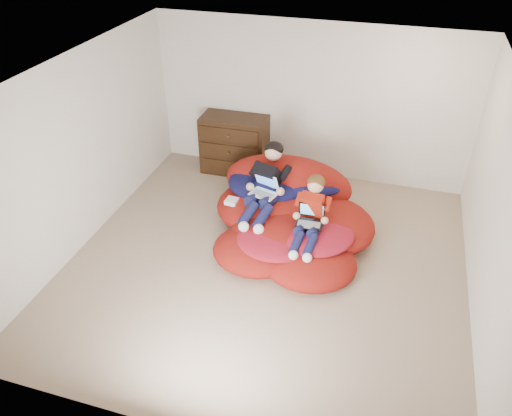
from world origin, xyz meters
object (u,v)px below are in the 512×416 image
at_px(laptop_black, 310,218).
at_px(older_boy, 267,180).
at_px(dresser, 235,145).
at_px(laptop_white, 265,188).
at_px(beanbag_pile, 289,216).
at_px(younger_boy, 311,212).

bearing_deg(laptop_black, older_boy, 144.21).
height_order(dresser, laptop_white, dresser).
height_order(older_boy, laptop_white, older_boy).
height_order(dresser, beanbag_pile, dresser).
bearing_deg(laptop_black, laptop_white, 150.34).
distance_m(beanbag_pile, laptop_white, 0.53).
bearing_deg(dresser, younger_boy, -47.66).
xyz_separation_m(older_boy, younger_boy, (0.73, -0.50, -0.06)).
distance_m(older_boy, laptop_black, 0.90).
xyz_separation_m(beanbag_pile, younger_boy, (0.36, -0.36, 0.38)).
distance_m(beanbag_pile, laptop_black, 0.61).
distance_m(dresser, older_boy, 1.62).
relative_size(dresser, laptop_white, 2.54).
relative_size(beanbag_pile, younger_boy, 2.39).
relative_size(dresser, younger_boy, 1.11).
bearing_deg(younger_boy, beanbag_pile, 135.41).
height_order(beanbag_pile, laptop_black, beanbag_pile).
distance_m(older_boy, laptop_white, 0.12).
xyz_separation_m(laptop_white, laptop_black, (0.73, -0.41, -0.08)).
bearing_deg(beanbag_pile, dresser, 131.53).
relative_size(beanbag_pile, older_boy, 1.79).
bearing_deg(younger_boy, older_boy, 145.67).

